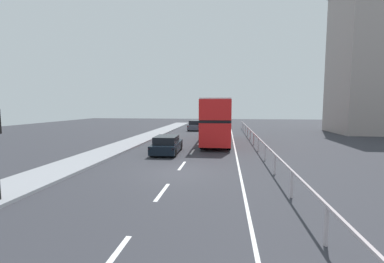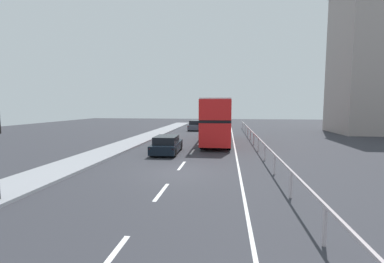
{
  "view_description": "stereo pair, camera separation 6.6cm",
  "coord_description": "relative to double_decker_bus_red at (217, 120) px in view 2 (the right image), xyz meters",
  "views": [
    {
      "loc": [
        2.59,
        -13.4,
        3.53
      ],
      "look_at": [
        -0.25,
        8.03,
        1.43
      ],
      "focal_mm": 24.19,
      "sensor_mm": 36.0,
      "label": 1
    },
    {
      "loc": [
        2.65,
        -13.39,
        3.53
      ],
      "look_at": [
        -0.25,
        8.03,
        1.43
      ],
      "focal_mm": 24.19,
      "sensor_mm": 36.0,
      "label": 2
    }
  ],
  "objects": [
    {
      "name": "ground_plane",
      "position": [
        -1.67,
        -11.85,
        -2.3
      ],
      "size": [
        74.03,
        120.0,
        0.1
      ],
      "primitive_type": "cube",
      "color": "#2E2F35"
    },
    {
      "name": "sedan_car_ahead",
      "position": [
        -3.63,
        12.81,
        -1.55
      ],
      "size": [
        1.87,
        4.62,
        1.47
      ],
      "rotation": [
        0.0,
        0.0,
        -0.03
      ],
      "color": "#404651",
      "rests_on": "ground"
    },
    {
      "name": "bridge_side_railing",
      "position": [
        3.46,
        -2.85,
        -1.37
      ],
      "size": [
        0.1,
        42.0,
        1.09
      ],
      "color": "#B9AAAF",
      "rests_on": "ground"
    },
    {
      "name": "near_sidewalk_kerb",
      "position": [
        -8.13,
        -11.85,
        -2.18
      ],
      "size": [
        2.71,
        80.0,
        0.14
      ],
      "primitive_type": "cube",
      "color": "gray",
      "rests_on": "ground"
    },
    {
      "name": "lane_paint_markings",
      "position": [
        0.36,
        -2.92,
        -2.25
      ],
      "size": [
        3.49,
        46.0,
        0.01
      ],
      "color": "silver",
      "rests_on": "ground"
    },
    {
      "name": "double_decker_bus_red",
      "position": [
        0.0,
        0.0,
        0.0
      ],
      "size": [
        2.67,
        11.22,
        4.19
      ],
      "rotation": [
        0.0,
        0.0,
        0.01
      ],
      "color": "red",
      "rests_on": "ground"
    },
    {
      "name": "hatchback_car_near",
      "position": [
        -3.5,
        -6.38,
        -1.6
      ],
      "size": [
        1.97,
        4.33,
        1.33
      ],
      "rotation": [
        0.0,
        0.0,
        0.04
      ],
      "color": "black",
      "rests_on": "ground"
    }
  ]
}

